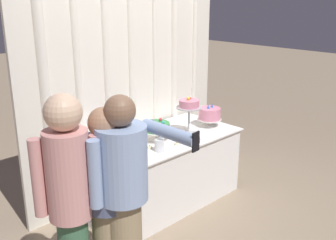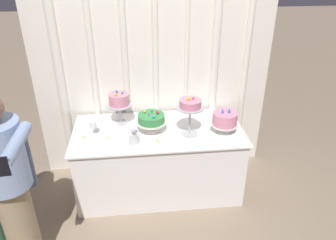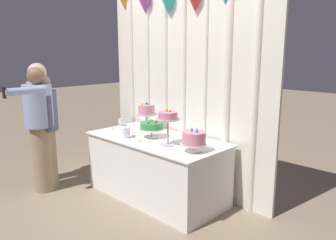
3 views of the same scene
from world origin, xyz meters
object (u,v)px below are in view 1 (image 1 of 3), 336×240
cake_display_leftmost (119,118)px  guest_girl_blue_dress (124,196)px  tealight_far_right (176,144)px  guest_man_pink_jacket (70,197)px  cake_display_midright (189,107)px  cake_display_rightmost (210,114)px  cake_display_midleft (157,128)px  flower_vase (160,144)px  tealight_near_right (150,147)px  cake_table (161,171)px  wine_glass (111,145)px  tealight_far_left (109,160)px  tealight_near_left (130,153)px  guest_man_dark_suit (108,201)px

cake_display_leftmost → guest_girl_blue_dress: 1.32m
tealight_far_right → guest_man_pink_jacket: guest_man_pink_jacket is taller
cake_display_midright → cake_display_rightmost: 0.39m
cake_display_midleft → flower_vase: bearing=-127.0°
tealight_near_right → cake_display_leftmost: bearing=109.4°
cake_table → tealight_far_right: tealight_far_right is taller
tealight_far_right → flower_vase: bearing=-179.1°
cake_display_midleft → wine_glass: (-0.57, -0.01, -0.03)m
cake_display_midleft → tealight_far_right: 0.27m
wine_glass → tealight_far_left: wine_glass is taller
wine_glass → tealight_near_left: wine_glass is taller
cake_table → tealight_near_right: tealight_near_right is taller
tealight_far_left → cake_display_rightmost: bearing=-0.3°
cake_display_rightmost → wine_glass: cake_display_rightmost is taller
tealight_far_right → guest_girl_blue_dress: (-1.14, -0.62, 0.10)m
cake_table → tealight_far_left: bearing=-172.3°
cake_display_rightmost → tealight_far_left: (-1.37, 0.01, -0.13)m
cake_display_leftmost → flower_vase: bearing=-73.5°
tealight_near_left → guest_man_pink_jacket: size_ratio=0.03×
wine_glass → cake_display_midright: bearing=-5.5°
guest_girl_blue_dress → cake_display_midright: bearing=27.3°
guest_man_pink_jacket → cake_display_rightmost: bearing=15.8°
flower_vase → guest_man_dark_suit: (-0.98, -0.51, -0.01)m
cake_table → guest_man_dark_suit: size_ratio=1.17×
cake_display_midright → wine_glass: cake_display_midright is taller
guest_man_dark_suit → cake_display_midleft: bearing=33.0°
tealight_far_left → guest_man_pink_jacket: guest_man_pink_jacket is taller
tealight_far_right → tealight_near_left: bearing=164.2°
cake_display_rightmost → tealight_near_right: (-0.92, -0.02, -0.13)m
tealight_far_right → cake_table: bearing=84.4°
cake_display_midright → flower_vase: bearing=-165.8°
cake_display_rightmost → tealight_near_left: cake_display_rightmost is taller
tealight_near_left → tealight_far_right: size_ratio=1.00×
cake_table → cake_display_leftmost: 0.75m
cake_table → cake_display_midright: (0.30, -0.11, 0.66)m
tealight_near_right → guest_man_pink_jacket: guest_man_pink_jacket is taller
cake_table → tealight_far_right: (-0.02, -0.25, 0.38)m
tealight_far_left → tealight_near_right: 0.45m
guest_girl_blue_dress → cake_display_rightmost: bearing=22.8°
cake_display_leftmost → cake_display_midleft: cake_display_leftmost is taller
guest_man_dark_suit → cake_display_leftmost: bearing=48.5°
tealight_far_left → tealight_near_left: size_ratio=1.09×
cake_table → cake_display_leftmost: bearing=153.2°
cake_table → guest_man_dark_suit: bearing=-147.9°
cake_display_leftmost → wine_glass: (-0.26, -0.21, -0.15)m
cake_display_leftmost → wine_glass: bearing=-140.3°
guest_man_dark_suit → tealight_far_right: bearing=23.4°
cake_display_midright → guest_girl_blue_dress: 1.65m
cake_display_rightmost → guest_man_pink_jacket: size_ratio=0.17×
cake_display_midright → tealight_far_right: 0.45m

